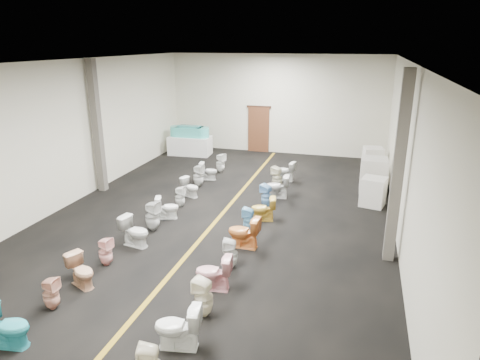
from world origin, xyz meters
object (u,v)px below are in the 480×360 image
Objects in this scene: appliance_crate_c at (373,173)px; toilet_right_6 at (249,220)px; toilet_left_7 at (180,197)px; bathtub at (190,132)px; toilet_left_9 at (198,176)px; toilet_right_4 at (231,253)px; toilet_left_6 at (167,207)px; toilet_right_8 at (267,196)px; toilet_left_3 at (105,251)px; toilet_right_7 at (263,209)px; toilet_right_10 at (277,177)px; toilet_left_8 at (190,187)px; toilet_left_10 at (208,171)px; toilet_right_11 at (285,171)px; toilet_left_5 at (152,216)px; toilet_right_1 at (178,327)px; toilet_right_3 at (214,273)px; toilet_right_5 at (244,232)px; appliance_crate_d at (373,160)px; toilet_left_2 at (82,271)px; toilet_right_2 at (204,297)px; display_table at (190,146)px; appliance_crate_a at (373,192)px; toilet_left_1 at (51,293)px; appliance_crate_b at (373,175)px; toilet_left_0 at (7,326)px; toilet_left_4 at (135,232)px; toilet_left_11 at (221,163)px.

toilet_right_6 is at bearing -121.15° from appliance_crate_c.
bathtub is at bearing 21.31° from toilet_left_7.
toilet_right_4 is (2.85, -5.24, -0.05)m from toilet_left_9.
toilet_left_6 is 3.12m from toilet_right_8.
toilet_right_7 reaches higher than toilet_left_3.
toilet_right_10 is (-0.19, 2.97, 0.04)m from toilet_right_7.
toilet_left_10 is (-0.05, 1.92, 0.01)m from toilet_left_8.
bathtub is at bearing -107.07° from toilet_right_11.
toilet_right_8 is (2.65, 2.57, -0.05)m from toilet_left_5.
toilet_right_1 is 6.80m from toilet_right_8.
toilet_right_11 is at bearing -28.82° from bathtub.
toilet_left_6 is 0.84× the size of toilet_right_1.
appliance_crate_c is 9.02m from toilet_right_3.
toilet_right_8 is 2.87m from toilet_right_11.
bathtub is 13.26m from toilet_right_1.
toilet_right_1 is at bearing -154.93° from toilet_left_7.
bathtub reaches higher than toilet_right_5.
appliance_crate_d is at bearing 151.18° from toilet_right_4.
toilet_right_3 is at bearing -52.39° from toilet_left_2.
toilet_right_2 is (-3.13, -10.65, -0.12)m from appliance_crate_d.
toilet_left_6 is 5.30m from toilet_right_11.
display_table is 2.79× the size of toilet_left_6.
appliance_crate_c reaches higher than toilet_left_7.
appliance_crate_a is at bearing -90.00° from appliance_crate_c.
appliance_crate_c is at bearing -9.32° from toilet_left_2.
toilet_left_1 is 0.87× the size of toilet_right_3.
appliance_crate_b reaches higher than toilet_right_7.
toilet_right_3 is at bearing -12.89° from toilet_right_4.
toilet_left_10 is 0.83× the size of toilet_right_1.
appliance_crate_c is 10.12m from toilet_left_3.
toilet_left_0 is 4.02m from toilet_left_4.
toilet_right_7 is (5.01, -6.56, -0.06)m from display_table.
toilet_right_4 is at bearing -145.45° from toilet_left_9.
toilet_right_6 is (2.63, -2.19, 0.03)m from toilet_left_8.
appliance_crate_b is 8.08m from toilet_right_3.
appliance_crate_a is 3.72m from appliance_crate_d.
toilet_left_5 reaches higher than toilet_left_1.
toilet_right_8 is at bearing -76.01° from toilet_left_8.
toilet_left_3 is at bearing -103.20° from toilet_right_3.
appliance_crate_d is 6.06m from toilet_left_11.
toilet_right_10 reaches higher than toilet_left_4.
toilet_right_10 is at bearing -15.48° from toilet_left_3.
toilet_left_6 is (-5.85, -4.15, -0.26)m from appliance_crate_b.
toilet_right_1 reaches higher than appliance_crate_c.
toilet_left_7 is at bearing -70.32° from display_table.
toilet_left_5 reaches higher than toilet_right_2.
toilet_right_6 is at bearing 170.63° from toilet_right_1.
toilet_left_3 is 0.81× the size of toilet_left_5.
toilet_right_6 is at bearing 20.96° from toilet_right_8.
toilet_left_0 reaches higher than toilet_left_8.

